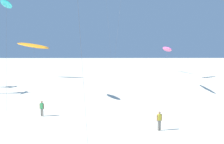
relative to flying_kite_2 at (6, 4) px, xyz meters
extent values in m
cylinder|color=#4C4C51|center=(13.17, 28.47, -2.55)|extent=(1.76, 8.85, 20.06)
ellipsoid|color=#19B2B7|center=(0.00, 0.00, 0.00)|extent=(2.73, 4.66, 1.01)
ellipsoid|color=blue|center=(0.00, 0.00, 0.03)|extent=(1.82, 4.46, 0.66)
cylinder|color=#4C4C51|center=(0.79, -2.65, -6.33)|extent=(1.60, 5.33, 12.51)
cylinder|color=#4C4C51|center=(10.87, -14.86, -3.49)|extent=(1.53, 4.22, 18.18)
ellipsoid|color=#EA5193|center=(22.40, 7.93, -5.80)|extent=(2.10, 9.07, 1.22)
ellipsoid|color=purple|center=(22.40, 7.93, -5.76)|extent=(1.43, 9.16, 0.67)
cylinder|color=#4C4C51|center=(21.50, 3.21, -9.24)|extent=(1.81, 9.44, 6.69)
ellipsoid|color=orange|center=(-3.92, 24.55, -5.23)|extent=(7.95, 2.79, 2.08)
ellipsoid|color=black|center=(-3.92, 24.55, -5.20)|extent=(7.89, 2.10, 1.56)
cylinder|color=#4C4C51|center=(-3.29, 23.34, -8.94)|extent=(1.28, 2.43, 7.28)
cylinder|color=#4C4C51|center=(14.74, 18.31, -3.10)|extent=(2.31, 6.69, 18.97)
cylinder|color=slate|center=(5.94, -7.19, -12.17)|extent=(0.14, 0.14, 0.81)
cylinder|color=slate|center=(6.10, -7.22, -12.17)|extent=(0.14, 0.14, 0.81)
cube|color=#338C4C|center=(6.02, -7.20, -11.48)|extent=(0.34, 0.26, 0.57)
cylinder|color=#9E7051|center=(5.82, -7.16, -11.52)|extent=(0.09, 0.09, 0.56)
cylinder|color=#9E7051|center=(6.23, -7.25, -11.52)|extent=(0.09, 0.09, 0.56)
sphere|color=#9E7051|center=(6.02, -7.20, -11.06)|extent=(0.21, 0.21, 0.21)
cylinder|color=slate|center=(17.43, -11.89, -12.12)|extent=(0.14, 0.14, 0.91)
cylinder|color=slate|center=(17.27, -11.93, -12.12)|extent=(0.14, 0.14, 0.91)
cube|color=yellow|center=(17.35, -11.91, -11.40)|extent=(0.34, 0.26, 0.54)
cylinder|color=#9E7051|center=(17.56, -11.86, -11.44)|extent=(0.09, 0.09, 0.56)
cylinder|color=#9E7051|center=(17.15, -11.96, -11.44)|extent=(0.09, 0.09, 0.56)
sphere|color=#9E7051|center=(17.35, -11.91, -10.99)|extent=(0.21, 0.21, 0.21)
camera|label=1|loc=(12.95, -33.47, -5.27)|focal=41.17mm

